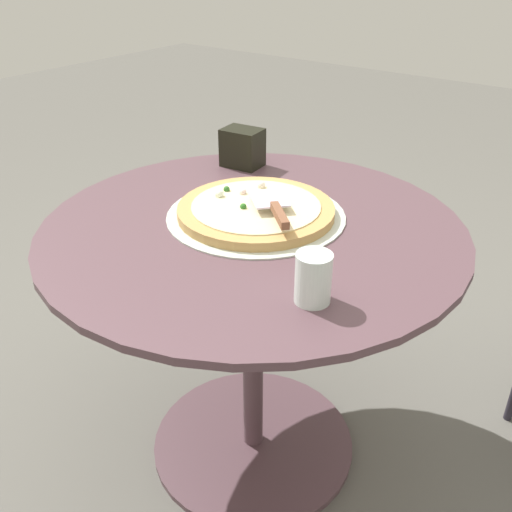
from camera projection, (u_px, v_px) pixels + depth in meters
The scene contains 6 objects.
ground_plane at pixel (253, 443), 1.67m from camera, with size 10.00×10.00×0.00m, color #5F5C56.
patio_table at pixel (253, 297), 1.42m from camera, with size 0.98×0.98×0.72m.
pizza_on_tray at pixel (256, 211), 1.35m from camera, with size 0.43×0.43×0.05m.
pizza_server at pixel (275, 207), 1.28m from camera, with size 0.18×0.19×0.02m.
drinking_cup at pixel (313, 278), 1.02m from camera, with size 0.07×0.07×0.10m, color silver.
napkin_dispenser at pixel (242, 148), 1.62m from camera, with size 0.11×0.08×0.11m, color black.
Camera 1 is at (0.94, 0.72, 1.31)m, focal length 39.87 mm.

